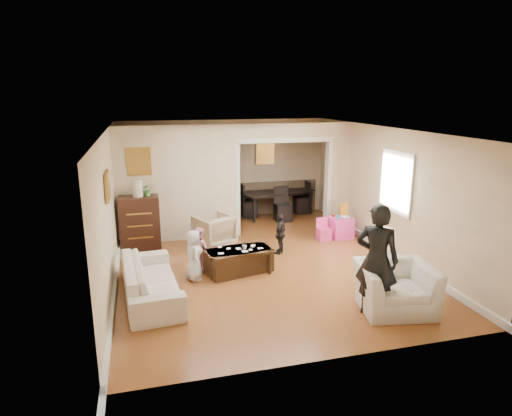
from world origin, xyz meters
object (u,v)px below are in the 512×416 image
object	(u,v)px
coffee_table	(239,260)
cyan_cup	(338,217)
play_table	(340,227)
child_toddler	(280,234)
dresser	(140,223)
child_kneel_a	(194,255)
dining_table	(276,202)
child_kneel_b	(199,249)
adult_person	(377,260)
sofa	(151,280)
armchair_front	(395,288)
armchair_back	(214,230)
table_lamp	(137,188)
coffee_cup	(244,247)

from	to	relation	value
coffee_table	cyan_cup	bearing A→B (deg)	27.75
play_table	cyan_cup	size ratio (longest dim) A/B	6.15
coffee_table	child_toddler	world-z (taller)	child_toddler
dresser	child_kneel_a	world-z (taller)	dresser
child_kneel_a	dining_table	bearing A→B (deg)	-38.68
dresser	child_kneel_a	distance (m)	2.18
coffee_table	child_kneel_b	xyz separation A→B (m)	(-0.70, 0.30, 0.20)
dining_table	adult_person	world-z (taller)	adult_person
sofa	child_kneel_b	xyz separation A→B (m)	(0.92, 0.99, 0.11)
adult_person	dining_table	bearing A→B (deg)	-52.57
sofa	armchair_front	bearing A→B (deg)	-115.27
sofa	armchair_front	distance (m)	3.89
sofa	cyan_cup	bearing A→B (deg)	-68.31
dining_table	cyan_cup	bearing A→B (deg)	-85.23
child_toddler	coffee_table	bearing A→B (deg)	-18.12
coffee_table	dresser	bearing A→B (deg)	134.07
armchair_front	child_toddler	xyz separation A→B (m)	(-0.96, 2.83, 0.07)
armchair_back	table_lamp	distance (m)	1.86
cyan_cup	child_toddler	xyz separation A→B (m)	(-1.59, -0.64, -0.08)
child_kneel_b	adult_person	bearing A→B (deg)	-169.77
armchair_front	child_kneel_a	xyz separation A→B (m)	(-2.86, 1.93, 0.10)
dresser	dining_table	size ratio (longest dim) A/B	0.58
armchair_back	child_kneel_a	xyz separation A→B (m)	(-0.65, -1.74, 0.12)
table_lamp	dining_table	xyz separation A→B (m)	(3.63, 1.90, -0.98)
dresser	adult_person	xyz separation A→B (m)	(3.39, -3.94, 0.29)
armchair_front	sofa	bearing A→B (deg)	169.01
table_lamp	coffee_cup	world-z (taller)	table_lamp
armchair_front	dresser	bearing A→B (deg)	144.02
dresser	coffee_table	distance (m)	2.56
cyan_cup	armchair_back	bearing A→B (deg)	175.92
child_kneel_b	coffee_table	bearing A→B (deg)	-146.85
table_lamp	child_kneel_b	world-z (taller)	table_lamp
coffee_table	coffee_cup	world-z (taller)	coffee_cup
child_toddler	dining_table	bearing A→B (deg)	-158.98
coffee_table	adult_person	distance (m)	2.75
armchair_back	child_kneel_a	bearing A→B (deg)	45.10
armchair_back	table_lamp	size ratio (longest dim) A/B	2.11
sofa	table_lamp	world-z (taller)	table_lamp
armchair_back	coffee_cup	xyz separation A→B (m)	(0.30, -1.64, 0.14)
child_kneel_b	play_table	bearing A→B (deg)	-105.34
coffee_cup	play_table	bearing A→B (deg)	29.43
sofa	adult_person	world-z (taller)	adult_person
play_table	table_lamp	bearing A→B (deg)	175.12
table_lamp	dining_table	bearing A→B (deg)	27.65
armchair_back	armchair_front	world-z (taller)	armchair_front
child_kneel_b	child_kneel_a	bearing A→B (deg)	127.91
coffee_table	child_kneel_b	bearing A→B (deg)	156.80
coffee_table	child_kneel_a	xyz separation A→B (m)	(-0.85, -0.15, 0.24)
armchair_front	child_kneel_a	distance (m)	3.45
child_kneel_a	child_kneel_b	xyz separation A→B (m)	(0.15, 0.45, -0.04)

